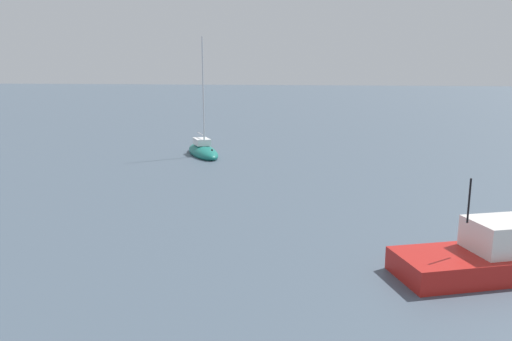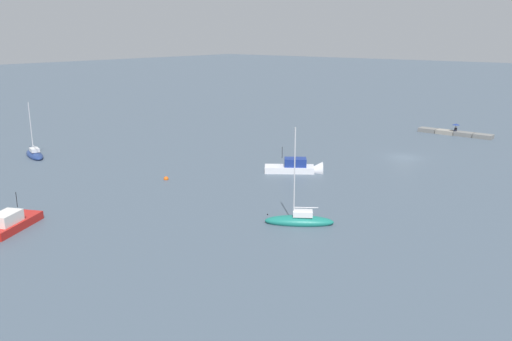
# 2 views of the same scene
# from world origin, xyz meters

# --- Properties ---
(sailboat_teal_near) EXTENTS (5.92, 4.77, 8.79)m
(sailboat_teal_near) POSITION_xyz_m (-3.04, 29.64, 0.30)
(sailboat_teal_near) COLOR #197266
(sailboat_teal_near) RESTS_ON ground_plane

